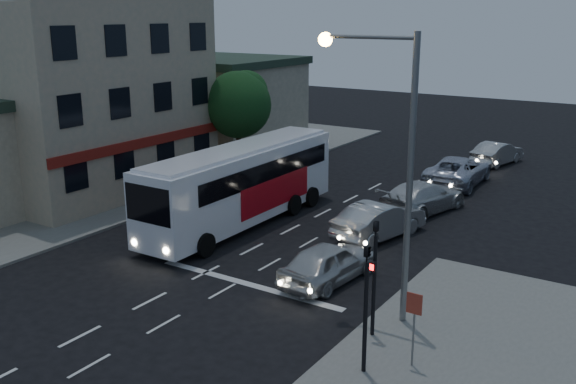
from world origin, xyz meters
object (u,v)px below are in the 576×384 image
Objects in this scene: streetlight at (391,146)px; street_tree at (238,102)px; tour_bus at (242,183)px; car_sedan_a at (379,220)px; traffic_signal_main at (374,265)px; car_suv at (328,262)px; car_extra at (497,153)px; traffic_signal_side at (366,294)px; car_sedan_b at (423,197)px; car_sedan_c at (458,170)px; regulatory_sign at (414,317)px.

streetlight is 20.19m from street_tree.
tour_bus is at bearing -52.17° from street_tree.
traffic_signal_main is (3.73, -8.46, 1.62)m from car_sedan_a.
car_suv is at bearing -29.06° from tour_bus.
traffic_signal_side reaches higher than car_extra.
car_sedan_b is 15.74m from traffic_signal_side.
tour_bus is 1.95× the size of street_tree.
streetlight is (3.07, -24.23, 4.99)m from car_extra.
traffic_signal_side is (4.43, -10.44, 1.62)m from car_sedan_a.
traffic_signal_main is at bearing 109.05° from car_extra.
car_sedan_a reaches higher than car_suv.
car_suv is 16.35m from car_sedan_c.
car_sedan_a is 9.39m from traffic_signal_main.
car_sedan_b is (0.20, 4.63, -0.02)m from car_sedan_a.
streetlight is (-1.96, 2.44, 4.14)m from regulatory_sign.
car_sedan_b reaches higher than car_extra.
tour_bus is 1.35× the size of streetlight.
car_sedan_b is (-0.30, 10.07, 0.02)m from car_suv.
street_tree reaches higher than traffic_signal_main.
car_sedan_b is 13.09m from streetlight.
tour_bus is at bearing 82.32° from car_extra.
car_sedan_b is at bearing 105.71° from streetlight.
car_sedan_a is at bearing 113.81° from traffic_signal_main.
traffic_signal_main is 1.86× the size of regulatory_sign.
car_sedan_a is at bearing 88.68° from car_sedan_c.
car_suv is 0.83× the size of car_sedan_b.
regulatory_sign is at bearing -51.25° from streetlight.
car_sedan_b is at bearing -5.39° from street_tree.
street_tree is at bearing -35.97° from car_suv.
car_sedan_a is 17.19m from car_extra.
traffic_signal_main is 2.10m from traffic_signal_side.
car_sedan_c is at bearing 63.92° from tour_bus.
tour_bus is at bearing 140.79° from traffic_signal_side.
tour_bus reaches higher than regulatory_sign.
regulatory_sign is 5.18m from streetlight.
tour_bus is 11.68m from streetlight.
street_tree is at bearing 135.50° from traffic_signal_side.
car_extra is (0.21, 12.56, -0.04)m from car_sedan_b.
streetlight reaches higher than street_tree.
car_extra is at bearing -83.99° from car_suv.
street_tree reaches higher than tour_bus.
traffic_signal_side is at bearing 125.70° from car_sedan_a.
streetlight is at bearing 128.75° from regulatory_sign.
streetlight is (2.98, -1.60, 4.97)m from car_suv.
traffic_signal_side is at bearing -70.51° from traffic_signal_main.
car_extra is at bearing 98.29° from traffic_signal_side.
streetlight reaches higher than traffic_signal_main.
regulatory_sign is (4.94, -4.04, 0.83)m from car_suv.
traffic_signal_side is (0.70, -1.98, 0.00)m from traffic_signal_main.
streetlight is (9.71, -5.30, 3.73)m from tour_bus.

